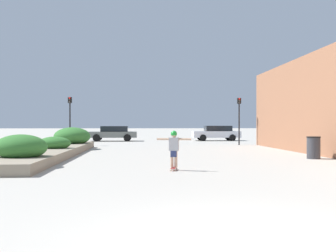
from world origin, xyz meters
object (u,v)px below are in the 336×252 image
Objects in this scene: skateboarder at (174,145)px; skateboard at (174,168)px; traffic_light_left at (70,113)px; traffic_light_right at (239,113)px; car_leftmost at (113,133)px; car_center_left at (217,133)px; car_center_right at (328,133)px; trash_bin at (314,148)px.

skateboard is at bearing -165.36° from skateboarder.
traffic_light_left is (-6.65, 16.10, 2.44)m from skateboard.
skateboarder is at bearing -112.31° from traffic_light_right.
car_leftmost is 1.00× the size of car_center_left.
car_center_right is (17.02, 22.21, -0.07)m from skateboarder.
car_center_right is at bearing 67.18° from skateboarder.
trash_bin is 0.22× the size of car_center_left.
car_center_left is (6.27, 23.59, 0.71)m from skateboard.
car_center_left is at bearing 91.92° from trash_bin.
traffic_light_right is (6.52, 15.89, 1.62)m from skateboarder.
car_center_left is at bearing 89.76° from skateboard.
traffic_light_right reaches higher than skateboarder.
car_center_left is 7.89m from traffic_light_right.
traffic_light_left is (-23.66, -6.11, 1.70)m from car_center_right.
car_leftmost is 20.95m from car_center_right.
trash_bin reaches higher than skateboard.
traffic_light_left reaches higher than car_center_right.
car_center_right is (10.09, 18.25, 0.29)m from trash_bin.
skateboarder is 0.28× the size of car_center_left.
car_leftmost is (-10.83, 19.41, 0.25)m from trash_bin.
car_center_right is 12.37m from traffic_light_right.
car_center_right is 1.06× the size of traffic_light_right.
car_center_right reaches higher than skateboarder.
car_leftmost is 12.94m from traffic_light_right.
traffic_light_right is at bearing -125.68° from car_leftmost.
traffic_light_left reaches higher than skateboarder.
traffic_light_left is at bearing -75.51° from car_center_right.
traffic_light_left reaches higher than trash_bin.
skateboarder is 17.25m from traffic_light_right.
trash_bin is at bearing -178.08° from car_center_left.
traffic_light_right is at bearing -0.91° from traffic_light_left.
skateboarder is 0.28× the size of car_leftmost.
skateboard is 17.59m from traffic_light_left.
trash_bin is 20.85m from car_center_right.
car_center_left is 10.84m from car_center_right.
skateboard is 0.82m from skateboarder.
skateboard is 24.42m from car_center_left.
traffic_light_right is (13.17, -0.21, -0.01)m from traffic_light_left.
traffic_light_left is at bearing 179.09° from traffic_light_right.
traffic_light_right reaches higher than car_center_right.
skateboarder is 27.98m from car_center_right.
car_center_right reaches higher than car_center_left.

